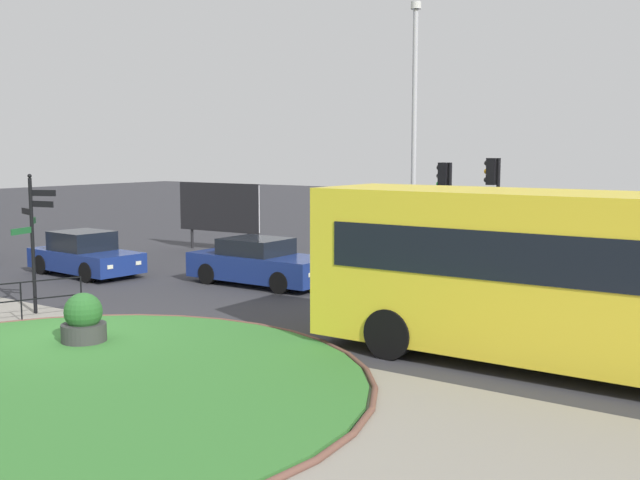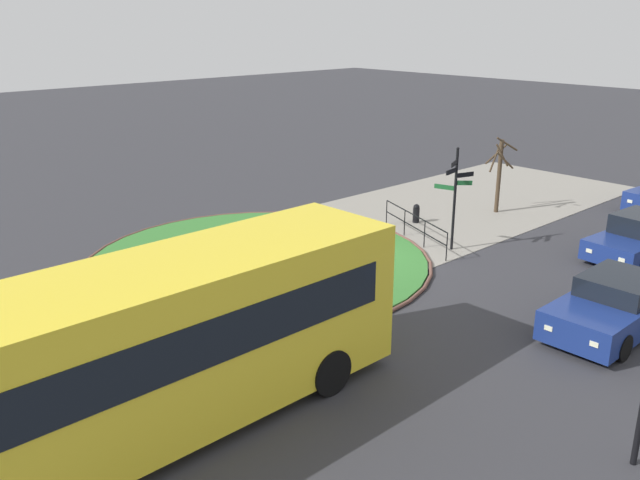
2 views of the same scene
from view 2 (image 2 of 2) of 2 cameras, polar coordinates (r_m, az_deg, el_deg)
ground at (r=21.80m, az=4.14°, el=-1.65°), size 120.00×120.00×0.00m
sidewalk_paving at (r=23.17m, az=0.47°, el=-0.35°), size 32.00×7.90×0.02m
grass_island at (r=21.59m, az=-5.25°, el=-1.75°), size 10.76×10.76×0.10m
grass_kerb_ring at (r=21.58m, az=-5.25°, el=-1.74°), size 11.07×11.07×0.11m
signpost_directional at (r=22.47m, az=11.37°, el=4.13°), size 1.38×1.09×3.49m
bollard_foreground at (r=25.75m, az=8.16°, el=2.26°), size 0.25×0.25×0.74m
railing_grass_edge at (r=23.48m, az=8.01°, el=1.33°), size 1.57×4.00×0.97m
bus_yellow at (r=12.69m, az=-13.66°, el=-8.86°), size 10.17×2.70×3.30m
car_near_lane at (r=24.10m, az=25.49°, el=0.13°), size 4.21×2.04×1.43m
car_trailing at (r=18.31m, az=23.80°, el=-5.10°), size 4.50×1.93×1.41m
planter_near_signpost at (r=21.13m, az=2.52°, el=-0.83°), size 0.93×0.93×1.12m
street_tree_bare at (r=27.47m, az=14.97°, el=5.70°), size 1.26×1.27×3.12m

